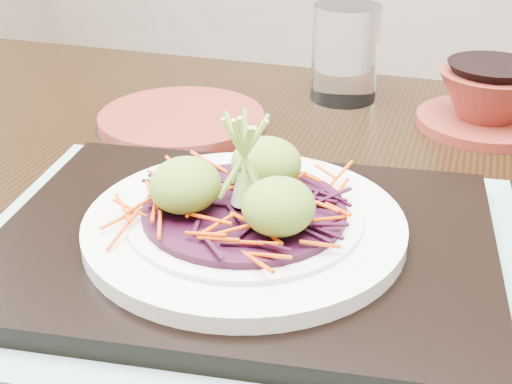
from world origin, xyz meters
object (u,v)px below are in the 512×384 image
at_px(terracotta_side_plate, 182,119).
at_px(terracotta_bowl_set, 488,103).
at_px(dining_table, 299,337).
at_px(white_plate, 245,224).
at_px(serving_tray, 245,243).
at_px(water_glass, 345,53).

bearing_deg(terracotta_side_plate, terracotta_bowl_set, 24.75).
distance_m(dining_table, terracotta_bowl_set, 0.34).
bearing_deg(white_plate, serving_tray, 180.00).
bearing_deg(water_glass, terracotta_bowl_set, -5.99).
height_order(white_plate, terracotta_bowl_set, terracotta_bowl_set).
bearing_deg(serving_tray, dining_table, 46.74).
distance_m(serving_tray, terracotta_side_plate, 0.28).
height_order(dining_table, terracotta_bowl_set, terracotta_bowl_set).
xyz_separation_m(water_glass, terracotta_bowl_set, (0.17, -0.02, -0.03)).
height_order(terracotta_side_plate, water_glass, water_glass).
distance_m(dining_table, water_glass, 0.37).
distance_m(terracotta_side_plate, water_glass, 0.21).
relative_size(white_plate, terracotta_bowl_set, 1.41).
relative_size(dining_table, terracotta_side_plate, 7.67).
relative_size(dining_table, serving_tray, 3.76).
distance_m(serving_tray, terracotta_bowl_set, 0.37).
bearing_deg(terracotta_side_plate, white_plate, -48.99).
xyz_separation_m(dining_table, white_plate, (-0.03, -0.05, 0.14)).
height_order(serving_tray, water_glass, water_glass).
bearing_deg(dining_table, terracotta_bowl_set, 64.85).
distance_m(serving_tray, water_glass, 0.38).
height_order(terracotta_side_plate, terracotta_bowl_set, terracotta_bowl_set).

